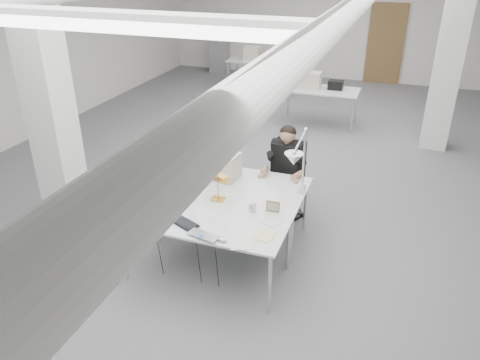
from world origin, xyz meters
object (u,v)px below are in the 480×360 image
(beige_monitor, at_px, (224,166))
(monitor, at_px, (173,180))
(office_chair, at_px, (286,180))
(architect_lamp, at_px, (299,164))
(seated_person, at_px, (287,157))
(desk_phone, at_px, (144,205))
(desk_main, at_px, (206,219))
(bankers_lamp, at_px, (218,185))
(laptop, at_px, (201,238))

(beige_monitor, bearing_deg, monitor, -108.49)
(office_chair, bearing_deg, beige_monitor, -127.84)
(architect_lamp, bearing_deg, seated_person, 111.95)
(desk_phone, xyz_separation_m, architect_lamp, (1.61, 0.69, 0.46))
(desk_main, height_order, architect_lamp, architect_lamp)
(bankers_lamp, distance_m, architect_lamp, 0.96)
(bankers_lamp, xyz_separation_m, architect_lamp, (0.88, 0.25, 0.29))
(office_chair, bearing_deg, architect_lamp, -60.32)
(office_chair, height_order, beige_monitor, office_chair)
(seated_person, relative_size, monitor, 1.53)
(monitor, relative_size, bankers_lamp, 1.39)
(bankers_lamp, height_order, desk_phone, bankers_lamp)
(bankers_lamp, height_order, beige_monitor, bankers_lamp)
(beige_monitor, bearing_deg, architect_lamp, -10.31)
(monitor, height_order, laptop, monitor)
(desk_phone, xyz_separation_m, beige_monitor, (0.59, 1.00, 0.14))
(laptop, xyz_separation_m, beige_monitor, (-0.28, 1.39, 0.15))
(desk_main, relative_size, architect_lamp, 1.87)
(beige_monitor, bearing_deg, seated_person, 47.78)
(bankers_lamp, relative_size, architect_lamp, 0.39)
(seated_person, distance_m, bankers_lamp, 1.25)
(monitor, distance_m, laptop, 0.94)
(monitor, xyz_separation_m, beige_monitor, (0.35, 0.73, -0.10))
(laptop, height_order, beige_monitor, beige_monitor)
(seated_person, xyz_separation_m, architect_lamp, (0.36, -0.89, 0.34))
(office_chair, bearing_deg, bankers_lamp, -104.98)
(desk_main, bearing_deg, office_chair, 72.89)
(bankers_lamp, distance_m, desk_phone, 0.87)
(desk_main, xyz_separation_m, architect_lamp, (0.85, 0.67, 0.49))
(desk_phone, relative_size, architect_lamp, 0.22)
(office_chair, relative_size, bankers_lamp, 2.91)
(office_chair, xyz_separation_m, monitor, (-1.01, -1.36, 0.47))
(office_chair, distance_m, laptop, 2.06)
(desk_main, relative_size, seated_person, 2.26)
(desk_main, height_order, seated_person, seated_person)
(bankers_lamp, bearing_deg, office_chair, 91.05)
(laptop, bearing_deg, bankers_lamp, 113.00)
(seated_person, xyz_separation_m, desk_phone, (-1.25, -1.58, -0.12))
(seated_person, height_order, desk_phone, seated_person)
(desk_main, relative_size, beige_monitor, 5.21)
(laptop, bearing_deg, seated_person, 92.27)
(architect_lamp, bearing_deg, beige_monitor, 162.89)
(monitor, height_order, desk_phone, monitor)
(office_chair, xyz_separation_m, beige_monitor, (-0.66, -0.62, 0.37))
(laptop, bearing_deg, monitor, 147.13)
(office_chair, relative_size, desk_phone, 5.24)
(seated_person, relative_size, laptop, 2.37)
(bankers_lamp, distance_m, beige_monitor, 0.58)
(beige_monitor, distance_m, architect_lamp, 1.11)
(laptop, xyz_separation_m, bankers_lamp, (-0.14, 0.82, 0.17))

